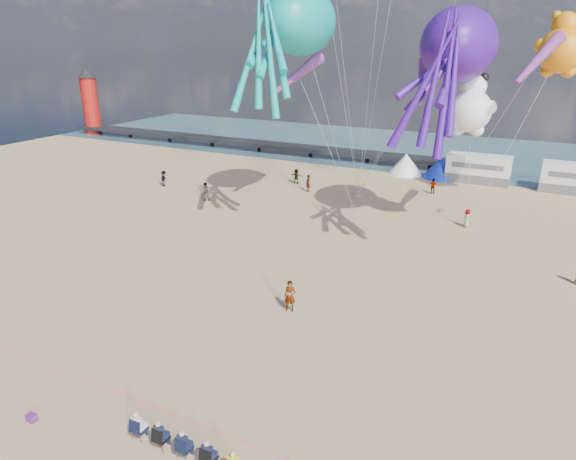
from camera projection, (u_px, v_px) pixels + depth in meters
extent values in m
plane|color=tan|center=(233.00, 352.00, 25.61)|extent=(120.00, 120.00, 0.00)
plane|color=#355866|center=(447.00, 152.00, 71.56)|extent=(120.00, 120.00, 0.00)
cube|color=black|center=(235.00, 141.00, 73.97)|extent=(60.00, 3.00, 0.50)
cylinder|color=#A5140F|center=(91.00, 106.00, 84.69)|extent=(2.60, 2.60, 9.00)
cube|color=silver|center=(478.00, 169.00, 55.95)|extent=(6.60, 2.50, 3.00)
cone|color=white|center=(406.00, 164.00, 59.47)|extent=(4.00, 4.00, 2.40)
cone|color=#1933CC|center=(441.00, 168.00, 57.76)|extent=(4.00, 4.00, 2.40)
cube|color=#611F75|center=(32.00, 418.00, 20.93)|extent=(0.40, 0.30, 0.32)
cylinder|color=#F2338C|center=(168.00, 413.00, 21.43)|extent=(34.00, 0.03, 0.03)
imported|color=tan|center=(290.00, 296.00, 29.27)|extent=(0.77, 0.60, 1.86)
imported|color=#7F6659|center=(205.00, 192.00, 49.58)|extent=(1.05, 1.03, 1.82)
imported|color=#7F6659|center=(164.00, 179.00, 54.63)|extent=(0.84, 0.96, 1.66)
imported|color=#7F6659|center=(433.00, 186.00, 51.84)|extent=(1.03, 0.61, 1.58)
imported|color=#7F6659|center=(296.00, 176.00, 55.76)|extent=(0.95, 0.42, 1.60)
imported|color=#7F6659|center=(308.00, 183.00, 52.63)|extent=(1.54, 1.50, 1.76)
imported|color=#7F6659|center=(467.00, 218.00, 42.59)|extent=(0.44, 0.61, 1.56)
cube|color=gray|center=(352.00, 205.00, 48.16)|extent=(0.50, 0.35, 0.22)
cube|color=gray|center=(443.00, 211.00, 46.49)|extent=(0.50, 0.35, 0.22)
cube|color=gray|center=(469.00, 223.00, 43.48)|extent=(0.50, 0.35, 0.22)
cube|color=gray|center=(442.00, 209.00, 47.02)|extent=(0.50, 0.35, 0.22)
cube|color=gray|center=(358.00, 195.00, 51.41)|extent=(0.50, 0.35, 0.22)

